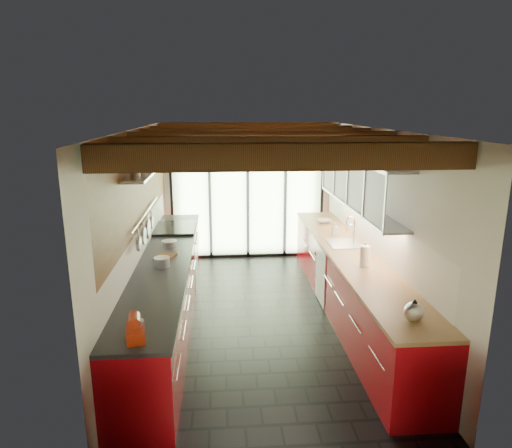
# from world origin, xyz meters

# --- Properties ---
(ground) EXTENTS (5.50, 5.50, 0.00)m
(ground) POSITION_xyz_m (0.00, 0.00, 0.00)
(ground) COLOR black
(ground) RESTS_ON ground
(room_shell) EXTENTS (5.50, 5.50, 5.50)m
(room_shell) POSITION_xyz_m (0.00, 0.00, 1.65)
(room_shell) COLOR silver
(room_shell) RESTS_ON ground
(ceiling_beams) EXTENTS (3.14, 5.06, 4.90)m
(ceiling_beams) POSITION_xyz_m (-0.00, 0.38, 2.46)
(ceiling_beams) COLOR #593316
(ceiling_beams) RESTS_ON ground
(glass_door) EXTENTS (2.95, 0.10, 2.90)m
(glass_door) POSITION_xyz_m (0.00, 2.69, 1.66)
(glass_door) COLOR #C6EAAD
(glass_door) RESTS_ON ground
(left_counter) EXTENTS (0.68, 5.00, 0.92)m
(left_counter) POSITION_xyz_m (-1.28, 0.00, 0.46)
(left_counter) COLOR #A70912
(left_counter) RESTS_ON ground
(range_stove) EXTENTS (0.66, 0.90, 0.97)m
(range_stove) POSITION_xyz_m (-1.28, 1.45, 0.47)
(range_stove) COLOR silver
(range_stove) RESTS_ON ground
(right_counter) EXTENTS (0.68, 5.00, 0.92)m
(right_counter) POSITION_xyz_m (1.27, 0.00, 0.46)
(right_counter) COLOR #A70912
(right_counter) RESTS_ON ground
(sink_assembly) EXTENTS (0.45, 0.52, 0.43)m
(sink_assembly) POSITION_xyz_m (1.29, 0.40, 0.96)
(sink_assembly) COLOR silver
(sink_assembly) RESTS_ON right_counter
(upper_cabinets_right) EXTENTS (0.34, 3.00, 3.00)m
(upper_cabinets_right) POSITION_xyz_m (1.43, 0.30, 1.85)
(upper_cabinets_right) COLOR silver
(upper_cabinets_right) RESTS_ON ground
(left_wall_fixtures) EXTENTS (0.28, 2.60, 0.96)m
(left_wall_fixtures) POSITION_xyz_m (-1.47, 0.14, 1.88)
(left_wall_fixtures) COLOR silver
(left_wall_fixtures) RESTS_ON ground
(stand_mixer) EXTENTS (0.20, 0.29, 0.24)m
(stand_mixer) POSITION_xyz_m (-1.27, -2.24, 1.02)
(stand_mixer) COLOR #B92A0E
(stand_mixer) RESTS_ON left_counter
(pot_large) EXTENTS (0.21, 0.21, 0.12)m
(pot_large) POSITION_xyz_m (-1.27, -0.39, 0.98)
(pot_large) COLOR silver
(pot_large) RESTS_ON left_counter
(pot_small) EXTENTS (0.29, 0.29, 0.09)m
(pot_small) POSITION_xyz_m (-1.27, 0.48, 0.96)
(pot_small) COLOR silver
(pot_small) RESTS_ON left_counter
(cutting_board) EXTENTS (0.30, 0.36, 0.03)m
(cutting_board) POSITION_xyz_m (-1.27, -0.03, 0.93)
(cutting_board) COLOR brown
(cutting_board) RESTS_ON left_counter
(kettle) EXTENTS (0.24, 0.26, 0.22)m
(kettle) POSITION_xyz_m (1.27, -2.08, 1.02)
(kettle) COLOR silver
(kettle) RESTS_ON right_counter
(paper_towel) EXTENTS (0.13, 0.13, 0.32)m
(paper_towel) POSITION_xyz_m (1.27, -0.58, 1.05)
(paper_towel) COLOR white
(paper_towel) RESTS_ON right_counter
(soap_bottle) EXTENTS (0.09, 0.09, 0.19)m
(soap_bottle) POSITION_xyz_m (1.27, 0.94, 1.01)
(soap_bottle) COLOR silver
(soap_bottle) RESTS_ON right_counter
(bowl) EXTENTS (0.26, 0.26, 0.06)m
(bowl) POSITION_xyz_m (1.27, 1.68, 0.95)
(bowl) COLOR silver
(bowl) RESTS_ON right_counter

